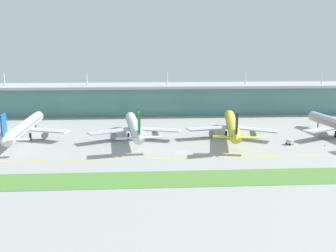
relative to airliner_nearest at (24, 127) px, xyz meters
name	(u,v)px	position (x,y,z in m)	size (l,w,h in m)	color
ground_plane	(181,153)	(79.01, -30.59, -6.46)	(600.00, 600.00, 0.00)	#9E9E99
terminal_building	(167,98)	(79.01, 76.16, 4.18)	(288.00, 34.00, 29.87)	slate
airliner_nearest	(24,127)	(0.00, 0.00, 0.00)	(48.76, 72.10, 18.90)	white
airliner_near_middle	(134,127)	(57.18, -2.82, -0.01)	(48.55, 66.00, 18.90)	silver
airliner_far_middle	(232,125)	(109.22, -2.26, 0.00)	(48.07, 71.09, 18.90)	yellow
taxiway_stripe_west	(16,161)	(8.01, -39.78, -6.44)	(28.00, 0.70, 0.04)	yellow
taxiway_stripe_mid_west	(97,160)	(42.01, -39.78, -6.44)	(28.00, 0.70, 0.04)	yellow
taxiway_stripe_centre	(176,158)	(76.01, -39.78, -6.44)	(28.00, 0.70, 0.04)	yellow
taxiway_stripe_mid_east	(253,157)	(110.01, -39.78, -6.44)	(28.00, 0.70, 0.04)	yellow
taxiway_stripe_east	(328,156)	(144.01, -39.78, -6.44)	(28.00, 0.70, 0.04)	yellow
grass_verge	(190,178)	(79.01, -65.87, -6.41)	(300.00, 18.00, 0.10)	#518438
baggage_cart	(290,142)	(134.10, -19.54, -5.19)	(3.19, 4.02, 2.48)	silver
safety_cone_right_wingtip	(325,145)	(150.40, -23.10, -6.11)	(0.56, 0.56, 0.70)	orange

